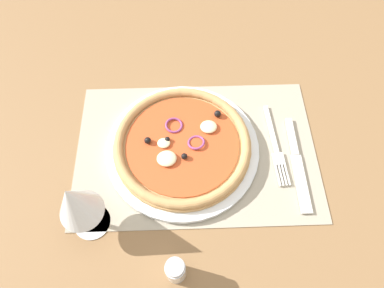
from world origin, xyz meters
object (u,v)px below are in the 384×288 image
plate (182,149)px  wine_glass (75,202)px  fork (276,148)px  knife (297,164)px  pepper_shaker (176,270)px  pizza (182,145)px

plate → wine_glass: (16.14, 13.62, 9.37)cm
plate → fork: size_ratio=1.64×
knife → pepper_shaker: pepper_shaker is taller
pizza → pepper_shaker: bearing=86.4°
fork → knife: bearing=41.6°
knife → wine_glass: (37.98, 9.90, 9.65)cm
pizza → wine_glass: bearing=40.2°
pizza → knife: pizza is taller
fork → knife: size_ratio=0.90×
pizza → fork: (-18.26, 0.21, -1.92)cm
pizza → fork: bearing=179.4°
pizza → wine_glass: (16.14, 13.63, 7.76)cm
pizza → knife: (-21.83, 3.73, -1.89)cm
plate → fork: (-18.27, 0.19, -0.32)cm
plate → pepper_shaker: pepper_shaker is taller
pepper_shaker → wine_glass: bearing=-31.6°
plate → wine_glass: size_ratio=1.99×
pizza → pepper_shaker: (1.43, 22.68, 0.71)cm
plate → knife: bearing=170.3°
knife → plate: bearing=-99.6°
plate → knife: (-21.83, 3.72, -0.28)cm
plate → pizza: (-0.00, -0.01, 1.61)cm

